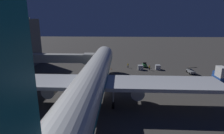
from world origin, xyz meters
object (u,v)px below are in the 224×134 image
at_px(airliner_at_gate, 92,81).
at_px(traffic_cone_nose_port, 111,69).
at_px(baggage_container_mid_row, 141,67).
at_px(traffic_cone_nose_starboard, 99,68).
at_px(baggage_container_near_belt, 158,67).
at_px(apron_floodlight_mast, 28,41).
at_px(jet_bridge, 64,58).
at_px(ground_crew_near_nose_gear, 150,67).
at_px(ops_van, 220,74).
at_px(ground_crew_marshaller_fwd, 128,65).
at_px(pushback_tug, 145,65).
at_px(belt_loader, 191,71).

relative_size(airliner_at_gate, traffic_cone_nose_port, 113.78).
relative_size(baggage_container_mid_row, traffic_cone_nose_starboard, 3.21).
bearing_deg(traffic_cone_nose_starboard, baggage_container_mid_row, -179.64).
bearing_deg(baggage_container_near_belt, apron_floodlight_mast, 5.88).
distance_m(jet_bridge, ground_crew_near_nose_gear, 29.73).
height_order(baggage_container_near_belt, ground_crew_near_nose_gear, ground_crew_near_nose_gear).
height_order(airliner_at_gate, ops_van, airliner_at_gate).
relative_size(ground_crew_marshaller_fwd, traffic_cone_nose_starboard, 3.24).
bearing_deg(pushback_tug, baggage_container_mid_row, 63.22).
bearing_deg(jet_bridge, ground_crew_near_nose_gear, -162.41).
distance_m(baggage_container_near_belt, traffic_cone_nose_starboard, 21.33).
height_order(baggage_container_near_belt, traffic_cone_nose_starboard, baggage_container_near_belt).
distance_m(pushback_tug, baggage_container_near_belt, 5.42).
bearing_deg(ground_crew_marshaller_fwd, traffic_cone_nose_port, 23.19).
distance_m(pushback_tug, ground_crew_marshaller_fwd, 6.47).
bearing_deg(jet_bridge, traffic_cone_nose_starboard, -136.84).
bearing_deg(jet_bridge, ground_crew_marshaller_fwd, -149.87).
bearing_deg(baggage_container_near_belt, belt_loader, 156.16).
xyz_separation_m(ops_van, traffic_cone_nose_starboard, (36.70, -11.54, -1.90)).
bearing_deg(traffic_cone_nose_starboard, ops_van, 162.54).
xyz_separation_m(baggage_container_near_belt, traffic_cone_nose_port, (16.91, 0.70, -0.57)).
relative_size(ops_van, ground_crew_marshaller_fwd, 2.73).
distance_m(belt_loader, traffic_cone_nose_port, 27.28).
relative_size(baggage_container_mid_row, traffic_cone_nose_port, 3.21).
distance_m(airliner_at_gate, baggage_container_mid_row, 33.07).
height_order(ops_van, ground_crew_marshaller_fwd, ops_van).
height_order(baggage_container_mid_row, ground_crew_near_nose_gear, ground_crew_near_nose_gear).
bearing_deg(airliner_at_gate, pushback_tug, -113.52).
height_order(jet_bridge, baggage_container_near_belt, jet_bridge).
xyz_separation_m(airliner_at_gate, ops_van, (-34.50, -18.43, -3.63)).
bearing_deg(airliner_at_gate, baggage_container_near_belt, -121.93).
distance_m(pushback_tug, baggage_container_mid_row, 4.27).
relative_size(baggage_container_near_belt, ground_crew_marshaller_fwd, 0.97).
bearing_deg(belt_loader, baggage_container_near_belt, -23.84).
height_order(pushback_tug, baggage_container_near_belt, pushback_tug).
bearing_deg(traffic_cone_nose_port, ops_van, 160.33).
relative_size(ops_van, traffic_cone_nose_starboard, 8.86).
relative_size(belt_loader, traffic_cone_nose_starboard, 12.61).
height_order(apron_floodlight_mast, ground_crew_near_nose_gear, apron_floodlight_mast).
bearing_deg(baggage_container_near_belt, pushback_tug, -36.24).
relative_size(jet_bridge, ops_van, 4.59).
xyz_separation_m(airliner_at_gate, traffic_cone_nose_port, (-2.20, -29.98, -5.53)).
xyz_separation_m(ops_van, baggage_container_mid_row, (21.68, -11.64, -1.33)).
distance_m(airliner_at_gate, traffic_cone_nose_starboard, 30.56).
bearing_deg(ops_van, belt_loader, -55.79).
bearing_deg(belt_loader, airliner_at_gate, 41.91).
bearing_deg(belt_loader, apron_floodlight_mast, 0.14).
distance_m(ground_crew_marshaller_fwd, traffic_cone_nose_port, 6.78).
bearing_deg(ground_crew_marshaller_fwd, airliner_at_gate, 75.57).
relative_size(apron_floodlight_mast, traffic_cone_nose_port, 33.06).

